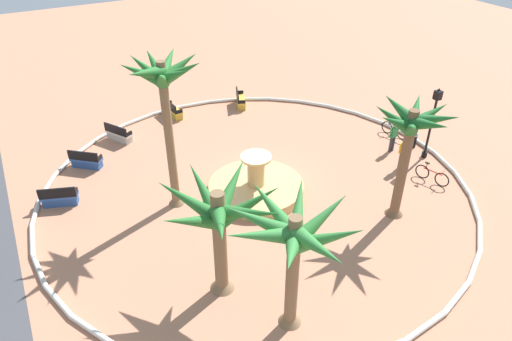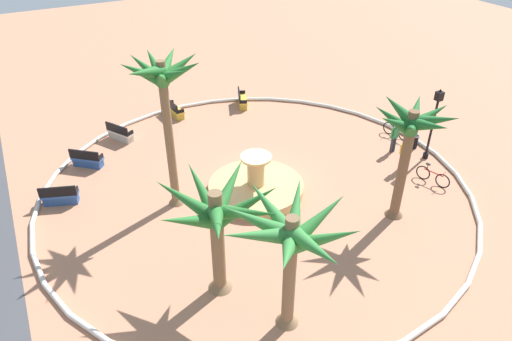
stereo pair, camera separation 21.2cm
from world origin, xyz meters
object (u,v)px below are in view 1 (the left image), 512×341
(palm_tree_by_curb, at_px, (163,88))
(fountain, at_px, (256,187))
(bench_east, at_px, (240,101))
(bench_north, at_px, (60,198))
(palm_tree_near_fountain, at_px, (411,132))
(bench_southwest, at_px, (86,161))
(bicycle_by_lamppost, at_px, (432,175))
(person_cyclist_helmet, at_px, (403,152))
(bench_west, at_px, (173,111))
(palm_tree_mid_plaza, at_px, (293,238))
(bench_southeast, at_px, (119,135))
(palm_tree_far_side, at_px, (219,216))
(bicycle_red_frame, at_px, (395,130))
(lamppost, at_px, (433,118))
(trash_bin, at_px, (413,140))
(person_cyclist_photo, at_px, (393,136))

(palm_tree_by_curb, bearing_deg, fountain, -104.89)
(bench_east, bearing_deg, bench_north, 114.45)
(palm_tree_near_fountain, bearing_deg, bench_southwest, 46.55)
(bicycle_by_lamppost, bearing_deg, fountain, 66.80)
(person_cyclist_helmet, bearing_deg, fountain, 77.08)
(bench_west, bearing_deg, fountain, -176.45)
(palm_tree_near_fountain, distance_m, bench_southwest, 15.44)
(palm_tree_mid_plaza, xyz_separation_m, bicycle_by_lamppost, (3.69, -10.36, -3.26))
(bench_east, height_order, bench_southeast, same)
(palm_tree_far_side, height_order, bicycle_red_frame, palm_tree_far_side)
(bench_north, xyz_separation_m, bicycle_red_frame, (-2.36, -17.49, 0.04))
(palm_tree_mid_plaza, xyz_separation_m, bench_southeast, (14.92, 1.63, -3.30))
(fountain, height_order, palm_tree_mid_plaza, palm_tree_mid_plaza)
(fountain, distance_m, person_cyclist_helmet, 7.56)
(bicycle_red_frame, bearing_deg, person_cyclist_helmet, 142.60)
(palm_tree_by_curb, xyz_separation_m, bicycle_by_lamppost, (-4.26, -11.29, -5.17))
(palm_tree_far_side, xyz_separation_m, bench_southwest, (10.56, 2.53, -2.91))
(bench_east, xyz_separation_m, bench_southwest, (-2.72, 10.06, 0.00))
(bench_southwest, distance_m, bicycle_by_lamppost, 16.92)
(palm_tree_far_side, distance_m, bench_east, 15.55)
(palm_tree_far_side, relative_size, bench_southwest, 2.88)
(bench_west, xyz_separation_m, bench_southwest, (-3.34, 5.84, 0.00))
(palm_tree_near_fountain, relative_size, person_cyclist_helmet, 3.12)
(palm_tree_by_curb, xyz_separation_m, palm_tree_far_side, (-5.55, 0.33, -2.30))
(bicycle_red_frame, bearing_deg, bench_east, 36.58)
(palm_tree_far_side, distance_m, person_cyclist_helmet, 11.83)
(palm_tree_near_fountain, relative_size, bench_southwest, 3.40)
(fountain, xyz_separation_m, lamppost, (-1.47, -9.20, 1.96))
(bench_southwest, distance_m, lamppost, 17.39)
(bench_east, bearing_deg, person_cyclist_helmet, -160.42)
(bench_west, xyz_separation_m, lamppost, (-10.77, -9.78, 1.90))
(bench_southwest, height_order, trash_bin, bench_southwest)
(fountain, height_order, bench_north, fountain)
(person_cyclist_helmet, xyz_separation_m, person_cyclist_photo, (1.52, -0.77, -0.03))
(bench_west, distance_m, bench_southeast, 3.93)
(bench_east, distance_m, lamppost, 11.72)
(fountain, distance_m, person_cyclist_photo, 8.14)
(palm_tree_near_fountain, distance_m, person_cyclist_helmet, 5.00)
(bench_southwest, bearing_deg, palm_tree_mid_plaza, -163.71)
(bench_east, bearing_deg, trash_bin, -147.52)
(bicycle_red_frame, distance_m, bicycle_by_lamppost, 4.59)
(fountain, relative_size, bench_southwest, 2.85)
(fountain, distance_m, palm_tree_far_side, 6.71)
(fountain, bearing_deg, bicycle_by_lamppost, -113.20)
(bicycle_by_lamppost, xyz_separation_m, person_cyclist_photo, (3.15, -0.38, 0.53))
(bench_southeast, bearing_deg, palm_tree_far_side, -178.30)
(bicycle_red_frame, relative_size, person_cyclist_helmet, 1.01)
(bicycle_red_frame, bearing_deg, bench_west, 50.07)
(bench_west, bearing_deg, bench_east, -98.29)
(palm_tree_mid_plaza, height_order, bicycle_red_frame, palm_tree_mid_plaza)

